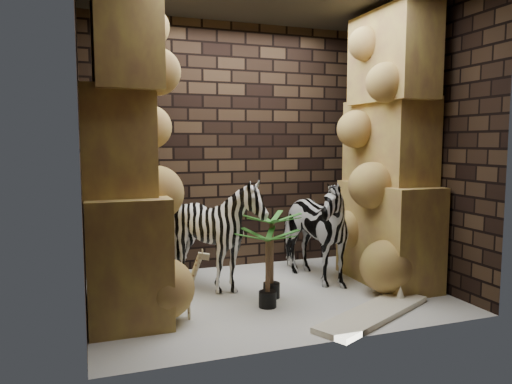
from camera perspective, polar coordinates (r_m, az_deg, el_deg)
name	(u,v)px	position (r m, az deg, el deg)	size (l,w,h in m)	color
floor	(268,295)	(5.05, 1.41, -12.06)	(3.50, 3.50, 0.00)	silver
wall_back	(232,147)	(5.98, -2.87, 5.37)	(3.50, 3.50, 0.00)	black
wall_front	(328,150)	(3.66, 8.53, 4.92)	(3.50, 3.50, 0.00)	black
wall_left	(81,149)	(4.48, -20.00, 4.81)	(3.00, 3.00, 0.00)	black
wall_right	(415,147)	(5.67, 18.27, 5.04)	(3.00, 3.00, 0.00)	black
rock_pillar_left	(122,149)	(4.49, -15.52, 4.95)	(0.68, 1.30, 3.00)	gold
rock_pillar_right	(390,147)	(5.47, 15.53, 5.10)	(0.58, 1.25, 3.00)	gold
zebra_right	(309,220)	(5.43, 6.29, -3.36)	(0.62, 1.16, 1.37)	white
zebra_left	(217,240)	(5.08, -4.61, -5.64)	(0.96, 1.20, 1.08)	white
giraffe_toy	(179,284)	(4.37, -9.05, -10.67)	(0.33, 0.11, 0.64)	beige
palm_front	(272,255)	(4.86, 1.85, -7.47)	(0.36, 0.36, 0.87)	#1E5A20
palm_back	(268,268)	(4.60, 1.39, -8.99)	(0.36, 0.36, 0.75)	#1E5A20
surfboard	(374,313)	(4.60, 13.75, -13.75)	(1.42, 0.35, 0.05)	#F1EBCB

